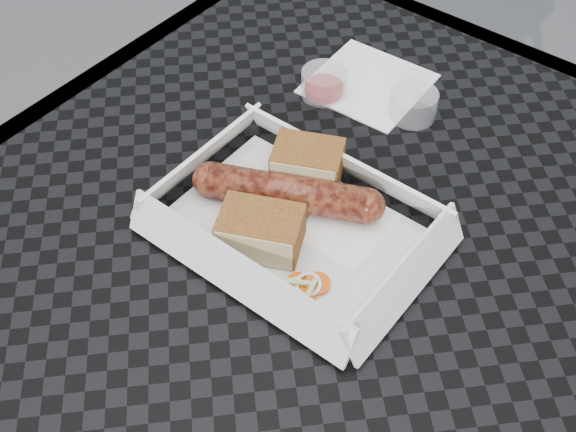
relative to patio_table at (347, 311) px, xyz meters
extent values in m
cube|color=black|center=(0.00, 0.00, 0.07)|extent=(0.80, 0.80, 0.01)
cube|color=black|center=(0.00, 0.39, 0.06)|extent=(0.80, 0.03, 0.03)
cube|color=black|center=(-0.39, 0.00, 0.06)|extent=(0.03, 0.80, 0.03)
cylinder|color=black|center=(-0.35, 0.35, -0.30)|extent=(0.03, 0.03, 0.73)
cube|color=white|center=(-0.06, 0.00, 0.08)|extent=(0.22, 0.15, 0.00)
cylinder|color=maroon|center=(-0.09, 0.02, 0.10)|extent=(0.15, 0.09, 0.03)
sphere|color=maroon|center=(-0.02, 0.05, 0.10)|extent=(0.03, 0.03, 0.03)
sphere|color=maroon|center=(-0.15, -0.01, 0.10)|extent=(0.03, 0.03, 0.03)
cube|color=brown|center=(-0.09, 0.06, 0.10)|extent=(0.08, 0.07, 0.04)
cube|color=brown|center=(-0.08, -0.03, 0.10)|extent=(0.09, 0.07, 0.04)
cylinder|color=#E74D0A|center=(-0.02, -0.05, 0.08)|extent=(0.02, 0.02, 0.00)
torus|color=white|center=(-0.01, -0.06, 0.08)|extent=(0.02, 0.02, 0.00)
cube|color=#B2D17F|center=(-0.01, -0.05, 0.08)|extent=(0.02, 0.02, 0.00)
cube|color=white|center=(-0.13, 0.22, 0.08)|extent=(0.13, 0.13, 0.00)
cylinder|color=#970C0B|center=(-0.16, 0.18, 0.09)|extent=(0.05, 0.05, 0.03)
cylinder|color=silver|center=(-0.06, 0.21, 0.09)|extent=(0.05, 0.05, 0.03)
camera|label=1|loc=(0.20, -0.34, 0.59)|focal=45.00mm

